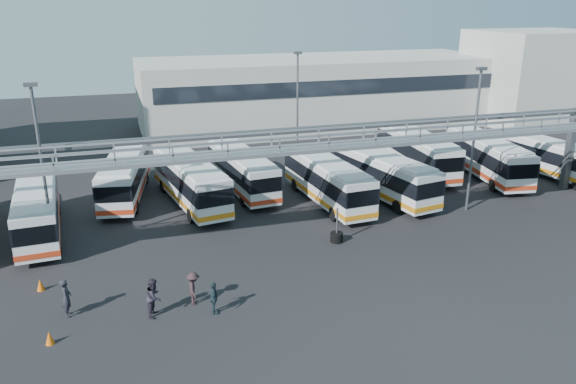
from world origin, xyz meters
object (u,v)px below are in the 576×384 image
object	(u,v)px
bus_1	(37,209)
pedestrian_c	(194,288)
light_pole_left	(42,162)
pedestrian_a	(66,298)
bus_3	(190,180)
bus_8	(487,156)
bus_4	(242,170)
bus_9	(555,158)
bus_2	(125,175)
tire_stack	(337,236)
cone_left	(49,338)
cone_right	(40,285)
bus_5	(327,180)
bus_6	(382,174)
light_pole_back	(297,103)
bus_7	(417,151)
pedestrian_b	(154,297)
pedestrian_d	(214,298)
light_pole_mid	(475,133)

from	to	relation	value
bus_1	pedestrian_c	xyz separation A→B (m)	(8.21, -11.72, -0.93)
light_pole_left	pedestrian_a	xyz separation A→B (m)	(1.16, -7.72, -4.76)
bus_3	bus_8	size ratio (longest dim) A/B	0.99
bus_4	bus_8	distance (m)	20.90
bus_4	pedestrian_a	bearing A→B (deg)	-133.84
bus_1	bus_9	world-z (taller)	bus_1
bus_9	pedestrian_c	distance (m)	34.63
bus_2	bus_3	xyz separation A→B (m)	(4.56, -2.83, 0.04)
bus_3	tire_stack	distance (m)	12.55
bus_1	cone_left	size ratio (longest dim) A/B	17.36
bus_1	pedestrian_c	world-z (taller)	bus_1
pedestrian_a	cone_right	size ratio (longest dim) A/B	3.03
light_pole_left	bus_9	world-z (taller)	light_pole_left
bus_5	bus_4	bearing A→B (deg)	135.78
light_pole_left	bus_2	size ratio (longest dim) A/B	0.91
bus_6	bus_8	size ratio (longest dim) A/B	0.98
cone_right	bus_2	bearing A→B (deg)	70.34
light_pole_back	bus_8	bearing A→B (deg)	-31.71
light_pole_left	bus_2	distance (m)	10.88
bus_1	bus_7	bearing A→B (deg)	5.69
bus_3	pedestrian_b	xyz separation A→B (m)	(-3.92, -15.19, -0.91)
pedestrian_c	pedestrian_b	bearing A→B (deg)	108.40
bus_6	bus_7	distance (m)	7.72
bus_4	bus_6	xyz separation A→B (m)	(9.94, -4.50, 0.06)
bus_6	tire_stack	xyz separation A→B (m)	(-6.54, -7.00, -1.47)
bus_3	pedestrian_d	size ratio (longest dim) A/B	6.94
bus_3	cone_right	world-z (taller)	bus_3
bus_9	bus_6	bearing A→B (deg)	172.27
bus_9	cone_left	size ratio (longest dim) A/B	16.92
bus_7	cone_right	distance (m)	32.42
light_pole_back	cone_right	bearing A→B (deg)	-137.58
bus_9	tire_stack	distance (m)	23.90
bus_5	cone_right	world-z (taller)	bus_5
bus_4	cone_right	bearing A→B (deg)	-143.43
bus_7	tire_stack	bearing A→B (deg)	-131.62
cone_left	tire_stack	distance (m)	17.57
bus_3	pedestrian_b	bearing A→B (deg)	-114.02
light_pole_left	light_pole_back	xyz separation A→B (m)	(20.00, 14.00, 0.00)
light_pole_back	bus_3	world-z (taller)	light_pole_back
light_pole_mid	pedestrian_a	bearing A→B (deg)	-165.94
pedestrian_a	bus_8	bearing A→B (deg)	-67.49
bus_6	pedestrian_d	bearing A→B (deg)	-149.85
cone_right	tire_stack	distance (m)	17.23
bus_4	pedestrian_b	xyz separation A→B (m)	(-8.25, -16.91, -0.82)
tire_stack	bus_6	bearing A→B (deg)	46.91
pedestrian_b	pedestrian_d	bearing A→B (deg)	-80.86
light_pole_left	pedestrian_d	xyz separation A→B (m)	(7.92, -9.62, -4.90)
bus_1	bus_3	world-z (taller)	bus_3
bus_9	bus_7	bearing A→B (deg)	146.45
light_pole_mid	cone_left	distance (m)	29.44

